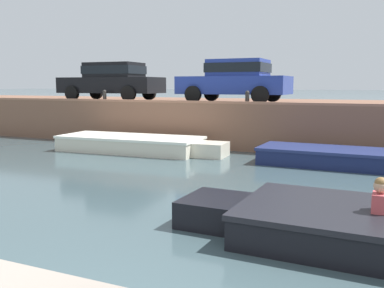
% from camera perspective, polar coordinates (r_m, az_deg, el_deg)
% --- Properties ---
extents(ground_plane, '(400.00, 400.00, 0.00)m').
position_cam_1_polar(ground_plane, '(8.57, 6.44, -7.25)').
color(ground_plane, '#3D5156').
extents(far_quay_wall, '(60.00, 6.00, 1.60)m').
position_cam_1_polar(far_quay_wall, '(16.94, 15.54, 2.75)').
color(far_quay_wall, brown).
rests_on(far_quay_wall, ground).
extents(far_wall_coping, '(60.00, 0.24, 0.08)m').
position_cam_1_polar(far_wall_coping, '(14.05, 13.90, 5.24)').
color(far_wall_coping, '#9F6C52').
rests_on(far_wall_coping, far_quay_wall).
extents(boat_moored_west_cream, '(5.84, 2.07, 0.53)m').
position_cam_1_polar(boat_moored_west_cream, '(14.44, -7.42, -0.03)').
color(boat_moored_west_cream, silver).
rests_on(boat_moored_west_cream, ground).
extents(boat_moored_central_navy, '(5.39, 1.75, 0.48)m').
position_cam_1_polar(boat_moored_central_navy, '(12.46, 20.36, -1.81)').
color(boat_moored_central_navy, navy).
rests_on(boat_moored_central_navy, ground).
extents(car_leftmost_black, '(4.35, 2.02, 1.54)m').
position_cam_1_polar(car_leftmost_black, '(18.26, -10.59, 8.42)').
color(car_leftmost_black, black).
rests_on(car_leftmost_black, far_quay_wall).
extents(car_left_inner_blue, '(4.00, 1.99, 1.54)m').
position_cam_1_polar(car_left_inner_blue, '(15.85, 5.83, 8.62)').
color(car_left_inner_blue, '#233893').
rests_on(car_left_inner_blue, far_quay_wall).
extents(mooring_bollard_west, '(0.15, 0.15, 0.45)m').
position_cam_1_polar(mooring_bollard_west, '(17.14, -11.58, 6.41)').
color(mooring_bollard_west, '#2D2B28').
rests_on(mooring_bollard_west, far_quay_wall).
extents(mooring_bollard_mid, '(0.15, 0.15, 0.45)m').
position_cam_1_polar(mooring_bollard_mid, '(14.57, 7.38, 6.28)').
color(mooring_bollard_mid, '#2D2B28').
rests_on(mooring_bollard_mid, far_quay_wall).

